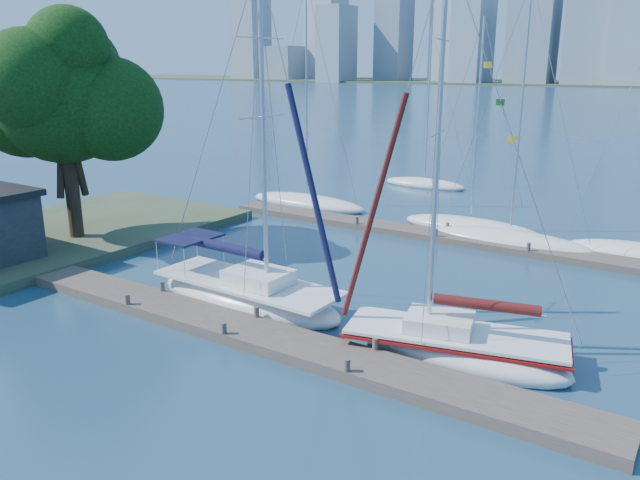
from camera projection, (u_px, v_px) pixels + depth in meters
The scene contains 11 objects.
ground at pixel (241, 335), 22.54m from camera, with size 700.00×700.00×0.00m, color navy.
near_dock at pixel (241, 330), 22.49m from camera, with size 26.00×2.00×0.40m, color #473D34.
far_dock at pixel (459, 239), 34.28m from camera, with size 30.00×1.80×0.36m, color #473D34.
shore at pixel (38, 239), 33.89m from camera, with size 12.00×22.00×0.50m, color #38472D.
tree at pixel (61, 91), 31.49m from camera, with size 9.41×8.57×12.18m.
sailboat_navy at pixel (247, 281), 25.07m from camera, with size 8.85×3.09×13.58m.
sailboat_maroon at pixel (455, 326), 20.58m from camera, with size 8.11×4.30×13.29m.
bg_boat_0 at pixel (307, 202), 42.92m from camera, with size 9.31×4.10×14.95m.
bg_boat_2 at pixel (470, 227), 36.56m from camera, with size 8.39×5.48×12.28m.
bg_boat_3 at pixel (510, 240), 33.62m from camera, with size 9.12×4.71×13.79m.
bg_boat_6 at pixel (424, 184), 49.67m from camera, with size 6.99×3.16×12.46m.
Camera 1 is at (13.81, -15.75, 9.46)m, focal length 35.00 mm.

